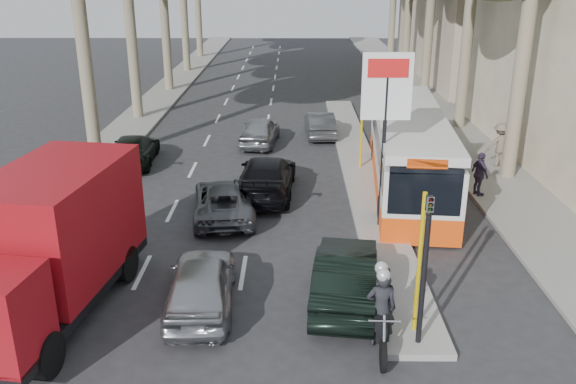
# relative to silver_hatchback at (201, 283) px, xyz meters

# --- Properties ---
(ground) EXTENTS (120.00, 120.00, 0.00)m
(ground) POSITION_rel_silver_hatchback_xyz_m (1.77, -0.17, -0.68)
(ground) COLOR #28282B
(ground) RESTS_ON ground
(sidewalk_right) EXTENTS (3.20, 70.00, 0.12)m
(sidewalk_right) POSITION_rel_silver_hatchback_xyz_m (10.37, 24.83, -0.62)
(sidewalk_right) COLOR gray
(sidewalk_right) RESTS_ON ground
(median_left) EXTENTS (2.40, 64.00, 0.12)m
(median_left) POSITION_rel_silver_hatchback_xyz_m (-6.23, 27.83, -0.62)
(median_left) COLOR gray
(median_left) RESTS_ON ground
(traffic_island) EXTENTS (1.50, 26.00, 0.16)m
(traffic_island) POSITION_rel_silver_hatchback_xyz_m (5.02, 10.83, -0.60)
(traffic_island) COLOR gray
(traffic_island) RESTS_ON ground
(billboard) EXTENTS (1.50, 12.10, 5.60)m
(billboard) POSITION_rel_silver_hatchback_xyz_m (5.02, 4.83, 3.02)
(billboard) COLOR yellow
(billboard) RESTS_ON ground
(traffic_light_island) EXTENTS (0.16, 0.41, 3.60)m
(traffic_light_island) POSITION_rel_silver_hatchback_xyz_m (5.02, -1.67, 1.81)
(traffic_light_island) COLOR black
(traffic_light_island) RESTS_ON ground
(silver_hatchback) EXTENTS (1.79, 4.06, 1.36)m
(silver_hatchback) POSITION_rel_silver_hatchback_xyz_m (0.00, 0.00, 0.00)
(silver_hatchback) COLOR #9C9EA3
(silver_hatchback) RESTS_ON ground
(dark_hatchback) EXTENTS (2.02, 4.43, 1.41)m
(dark_hatchback) POSITION_rel_silver_hatchback_xyz_m (3.57, 0.39, 0.03)
(dark_hatchback) COLOR black
(dark_hatchback) RESTS_ON ground
(queue_car_a) EXTENTS (2.45, 4.44, 1.18)m
(queue_car_a) POSITION_rel_silver_hatchback_xyz_m (-0.06, 5.83, -0.09)
(queue_car_a) COLOR #4E5156
(queue_car_a) RESTS_ON ground
(queue_car_b) EXTENTS (2.24, 4.98, 1.42)m
(queue_car_b) POSITION_rel_silver_hatchback_xyz_m (1.27, 7.98, 0.03)
(queue_car_b) COLOR black
(queue_car_b) RESTS_ON ground
(queue_car_c) EXTENTS (1.98, 4.07, 1.34)m
(queue_car_c) POSITION_rel_silver_hatchback_xyz_m (0.67, 14.67, -0.01)
(queue_car_c) COLOR #95979C
(queue_car_c) RESTS_ON ground
(queue_car_d) EXTENTS (1.49, 3.76, 1.22)m
(queue_car_d) POSITION_rel_silver_hatchback_xyz_m (3.57, 16.20, -0.07)
(queue_car_d) COLOR #43464A
(queue_car_d) RESTS_ON ground
(queue_car_e) EXTENTS (2.03, 4.40, 1.25)m
(queue_car_e) POSITION_rel_silver_hatchback_xyz_m (-4.53, 11.64, -0.06)
(queue_car_e) COLOR black
(queue_car_e) RESTS_ON ground
(red_truck) EXTENTS (3.30, 6.77, 3.47)m
(red_truck) POSITION_rel_silver_hatchback_xyz_m (-3.53, -0.19, 1.15)
(red_truck) COLOR black
(red_truck) RESTS_ON ground
(city_bus) EXTENTS (3.40, 11.20, 2.91)m
(city_bus) POSITION_rel_silver_hatchback_xyz_m (6.57, 8.82, 0.85)
(city_bus) COLOR #F54A0D
(city_bus) RESTS_ON ground
(motorcycle) EXTENTS (0.84, 2.30, 1.95)m
(motorcycle) POSITION_rel_silver_hatchback_xyz_m (4.18, -1.43, 0.21)
(motorcycle) COLOR black
(motorcycle) RESTS_ON ground
(pedestrian_near) EXTENTS (0.72, 1.04, 1.61)m
(pedestrian_near) POSITION_rel_silver_hatchback_xyz_m (8.97, 7.64, 0.25)
(pedestrian_near) COLOR #382D43
(pedestrian_near) RESTS_ON sidewalk_right
(pedestrian_far) EXTENTS (1.25, 0.71, 1.83)m
(pedestrian_far) POSITION_rel_silver_hatchback_xyz_m (10.79, 11.10, 0.35)
(pedestrian_far) COLOR #706354
(pedestrian_far) RESTS_ON sidewalk_right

